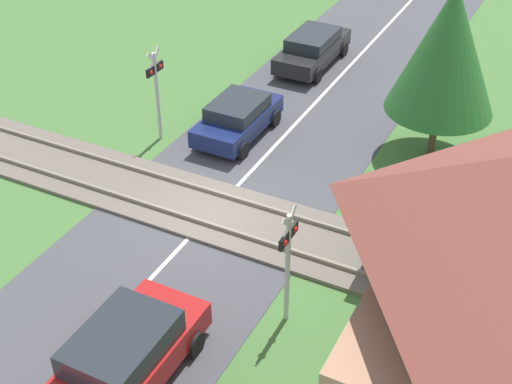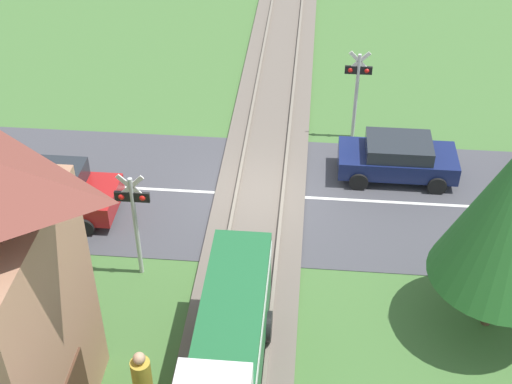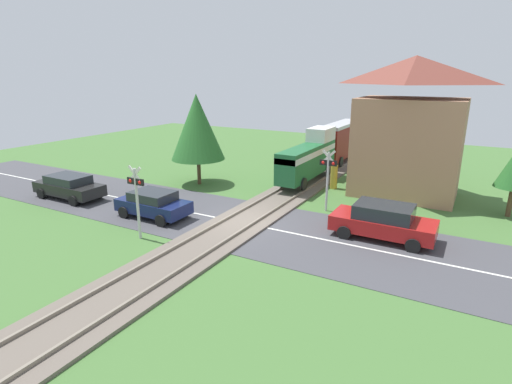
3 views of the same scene
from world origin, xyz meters
name	(u,v)px [view 2 (image 2 of 3)]	position (x,y,z in m)	size (l,w,h in m)	color
ground_plane	(260,195)	(0.00, 0.00, 0.00)	(60.00, 60.00, 0.00)	#426B33
road_surface	(260,195)	(0.00, 0.00, 0.01)	(48.00, 6.40, 0.02)	#424247
track_bed	(260,194)	(0.00, 0.00, 0.07)	(2.80, 48.00, 0.24)	#665B51
car_near_crossing	(397,157)	(-4.26, -1.44, 0.72)	(3.73, 1.86, 1.35)	#141E4C
car_far_side	(44,191)	(6.31, 1.44, 0.80)	(4.35, 2.02, 1.54)	#A81919
crossing_signal_west_approach	(357,84)	(-2.93, -3.73, 2.08)	(0.90, 0.18, 3.25)	#B7B7B7
crossing_signal_east_approach	(134,212)	(2.93, 3.73, 2.08)	(0.90, 0.18, 3.25)	#B7B7B7
pedestrian_by_station	(143,383)	(1.88, 8.04, 0.80)	(0.44, 0.44, 1.76)	gold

